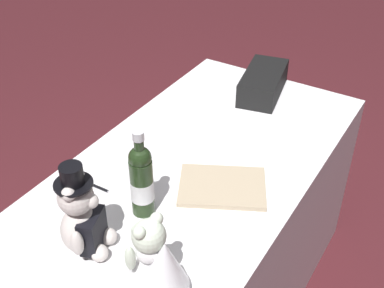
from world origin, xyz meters
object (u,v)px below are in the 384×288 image
object	(u,v)px
teddy_bear_bride	(155,261)
guestbook	(222,187)
signing_pen	(92,184)
champagne_bottle	(142,180)
gift_case_black	(263,83)
teddy_bear_groom	(83,219)

from	to	relation	value
teddy_bear_bride	guestbook	xyz separation A→B (m)	(-0.45, -0.04, -0.09)
signing_pen	champagne_bottle	bearing A→B (deg)	87.81
teddy_bear_bride	gift_case_black	world-z (taller)	teddy_bear_bride
teddy_bear_groom	signing_pen	distance (m)	0.31
teddy_bear_groom	signing_pen	size ratio (longest dim) A/B	1.95
teddy_bear_groom	teddy_bear_bride	xyz separation A→B (m)	(0.01, 0.25, -0.02)
teddy_bear_groom	champagne_bottle	xyz separation A→B (m)	(-0.21, 0.05, 0.01)
teddy_bear_groom	teddy_bear_bride	bearing A→B (deg)	87.84
teddy_bear_bride	signing_pen	size ratio (longest dim) A/B	1.53
champagne_bottle	gift_case_black	xyz separation A→B (m)	(-0.88, 0.00, -0.08)
guestbook	signing_pen	bearing A→B (deg)	-87.58
champagne_bottle	signing_pen	bearing A→B (deg)	-92.19
signing_pen	guestbook	size ratio (longest dim) A/B	0.54
champagne_bottle	teddy_bear_bride	bearing A→B (deg)	42.33
champagne_bottle	signing_pen	distance (m)	0.25
teddy_bear_bride	signing_pen	xyz separation A→B (m)	(-0.23, -0.43, -0.10)
teddy_bear_groom	gift_case_black	world-z (taller)	teddy_bear_groom
teddy_bear_groom	guestbook	distance (m)	0.50
teddy_bear_bride	guestbook	size ratio (longest dim) A/B	0.82
guestbook	teddy_bear_bride	bearing A→B (deg)	-21.46
gift_case_black	guestbook	bearing A→B (deg)	13.64
teddy_bear_groom	teddy_bear_bride	world-z (taller)	teddy_bear_groom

